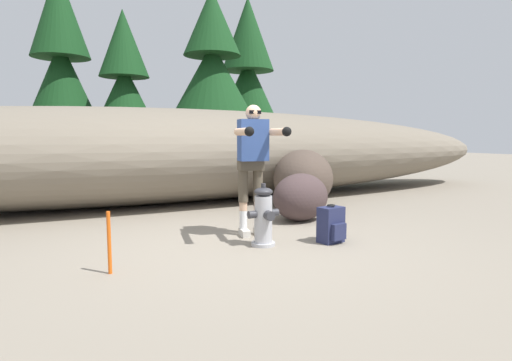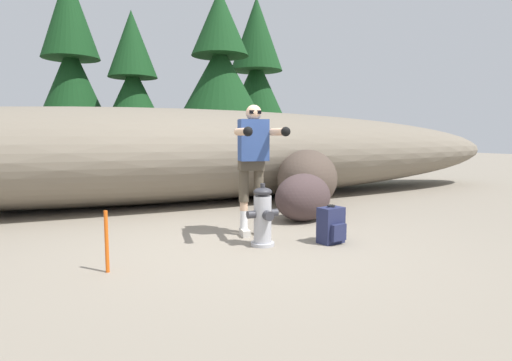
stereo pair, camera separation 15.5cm
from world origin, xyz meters
name	(u,v)px [view 1 (the left image)]	position (x,y,z in m)	size (l,w,h in m)	color
ground_plane	(246,245)	(0.00, 0.00, -0.02)	(56.00, 56.00, 0.04)	gray
dirt_embankment	(166,155)	(0.00, 3.71, 0.92)	(17.42, 3.20, 1.85)	#756B5B
fire_hydrant	(264,217)	(0.14, -0.18, 0.34)	(0.39, 0.34, 0.75)	#B2B2B7
utility_worker	(253,153)	(0.23, 0.29, 1.08)	(0.64, 1.03, 1.69)	beige
spare_backpack	(331,225)	(0.95, -0.42, 0.22)	(0.33, 0.32, 0.47)	#23284C
boulder_large	(301,197)	(1.34, 0.88, 0.37)	(0.97, 0.74, 0.73)	#433333
boulder_mid	(303,179)	(2.05, 1.91, 0.53)	(1.44, 1.09, 1.06)	#4C3F35
pine_tree_left	(62,73)	(-1.59, 9.37, 3.16)	(2.58, 2.58, 6.18)	#47331E
pine_tree_center	(125,89)	(0.00, 8.19, 2.67)	(2.18, 2.18, 4.90)	#47331E
pine_tree_right	(212,67)	(2.55, 7.80, 3.39)	(2.70, 2.70, 5.74)	#47331E
pine_tree_far_right	(248,83)	(4.76, 9.89, 3.27)	(2.98, 2.98, 6.41)	#47331E
survey_stake	(109,243)	(-1.64, -0.44, 0.30)	(0.04, 0.04, 0.60)	#E55914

